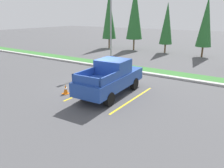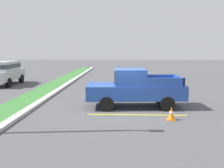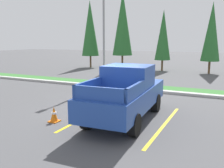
# 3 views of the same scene
# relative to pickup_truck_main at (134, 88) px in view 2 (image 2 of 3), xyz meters

# --- Properties ---
(ground_plane) EXTENTS (120.00, 120.00, 0.00)m
(ground_plane) POSITION_rel_pickup_truck_main_xyz_m (-0.99, 0.48, -1.04)
(ground_plane) COLOR #4C4C4F
(parking_line_near) EXTENTS (0.12, 4.80, 0.01)m
(parking_line_near) POSITION_rel_pickup_truck_main_xyz_m (-1.55, -0.05, -1.04)
(parking_line_near) COLOR yellow
(parking_line_near) RESTS_ON ground
(parking_line_far) EXTENTS (0.12, 4.80, 0.01)m
(parking_line_far) POSITION_rel_pickup_truck_main_xyz_m (1.55, -0.05, -1.04)
(parking_line_far) COLOR yellow
(parking_line_far) RESTS_ON ground
(curb_strip) EXTENTS (56.00, 0.40, 0.15)m
(curb_strip) POSITION_rel_pickup_truck_main_xyz_m (-0.99, 5.48, -0.97)
(curb_strip) COLOR #B2B2AD
(curb_strip) RESTS_ON ground
(grass_median) EXTENTS (56.00, 1.80, 0.06)m
(grass_median) POSITION_rel_pickup_truck_main_xyz_m (-0.99, 6.58, -1.01)
(grass_median) COLOR #387533
(grass_median) RESTS_ON ground
(pickup_truck_main) EXTENTS (2.19, 5.32, 2.10)m
(pickup_truck_main) POSITION_rel_pickup_truck_main_xyz_m (0.00, 0.00, 0.00)
(pickup_truck_main) COLOR black
(pickup_truck_main) RESTS_ON ground
(suv_distant) EXTENTS (4.69, 2.15, 2.10)m
(suv_distant) POSITION_rel_pickup_truck_main_xyz_m (7.48, 10.91, 0.20)
(suv_distant) COLOR black
(suv_distant) RESTS_ON ground
(traffic_cone) EXTENTS (0.36, 0.36, 0.60)m
(traffic_cone) POSITION_rel_pickup_truck_main_xyz_m (-2.31, -1.53, -0.75)
(traffic_cone) COLOR orange
(traffic_cone) RESTS_ON ground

